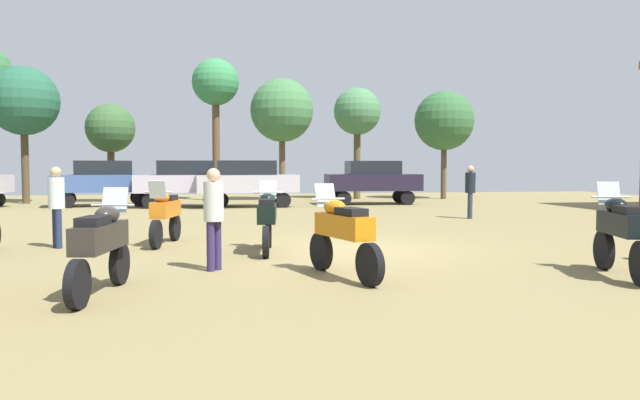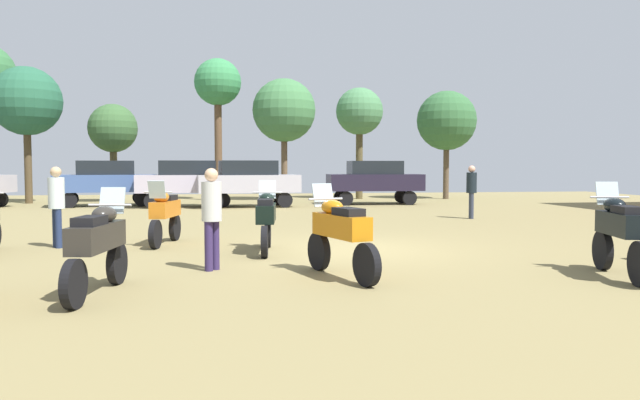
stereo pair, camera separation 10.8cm
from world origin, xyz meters
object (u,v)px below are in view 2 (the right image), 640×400
at_px(motorcycle_8, 165,213).
at_px(tree_7, 447,121).
at_px(car_2, 248,180).
at_px(car_3, 375,179).
at_px(person_2, 471,188).
at_px(tree_6, 359,113).
at_px(tree_3, 284,111).
at_px(motorcycle_6, 98,243).
at_px(tree_8, 26,102).
at_px(tree_2, 218,86).
at_px(motorcycle_1, 620,231).
at_px(tree_1, 113,129).
at_px(person_3, 212,211).
at_px(car_4, 187,180).
at_px(motorcycle_4, 340,232).
at_px(motorcycle_3, 266,217).
at_px(person_1, 56,200).
at_px(car_1, 106,180).

relative_size(motorcycle_8, tree_7, 0.36).
distance_m(car_2, tree_7, 12.14).
relative_size(car_3, tree_7, 0.75).
relative_size(person_2, tree_6, 0.30).
xyz_separation_m(motorcycle_8, tree_6, (8.39, 17.85, 3.88)).
height_order(person_2, tree_3, tree_3).
distance_m(tree_3, tree_7, 8.70).
distance_m(motorcycle_6, tree_8, 23.31).
distance_m(person_2, tree_2, 15.52).
bearing_deg(person_2, motorcycle_8, -45.76).
bearing_deg(motorcycle_1, tree_1, 131.56).
bearing_deg(car_2, tree_8, 61.21).
distance_m(motorcycle_6, tree_2, 23.30).
relative_size(motorcycle_6, tree_7, 0.38).
relative_size(car_2, person_3, 2.57).
bearing_deg(person_2, car_4, -112.06).
xyz_separation_m(motorcycle_6, tree_2, (1.31, 22.70, 5.12)).
height_order(motorcycle_4, person_3, person_3).
bearing_deg(tree_7, tree_2, 178.52).
xyz_separation_m(motorcycle_3, person_1, (-4.44, 1.34, 0.31)).
xyz_separation_m(motorcycle_3, tree_3, (2.09, 18.54, 3.85)).
bearing_deg(person_2, person_3, -28.33).
xyz_separation_m(motorcycle_1, car_4, (-7.90, 17.94, 0.43)).
xyz_separation_m(motorcycle_3, tree_8, (-10.09, 17.88, 4.06)).
xyz_separation_m(motorcycle_4, car_4, (-3.50, 17.27, 0.44)).
height_order(car_3, tree_2, tree_2).
height_order(motorcycle_6, tree_8, tree_8).
height_order(tree_2, tree_6, tree_2).
distance_m(motorcycle_4, tree_7, 23.97).
bearing_deg(car_3, car_4, 94.97).
bearing_deg(car_1, tree_8, 46.19).
xyz_separation_m(motorcycle_6, person_3, (1.50, 1.76, 0.30)).
height_order(car_2, person_2, car_2).
bearing_deg(tree_7, tree_1, -178.87).
bearing_deg(tree_6, motorcycle_3, -107.77).
bearing_deg(motorcycle_8, tree_3, -92.97).
height_order(tree_1, tree_3, tree_3).
height_order(motorcycle_4, car_3, car_3).
xyz_separation_m(tree_1, tree_3, (8.37, 0.29, 1.03)).
distance_m(car_4, person_3, 16.37).
height_order(car_1, tree_3, tree_3).
bearing_deg(car_3, motorcycle_8, 150.10).
bearing_deg(car_4, tree_7, -77.04).
relative_size(car_4, tree_7, 0.77).
bearing_deg(car_1, tree_6, -82.54).
height_order(motorcycle_8, car_4, car_4).
bearing_deg(car_3, tree_6, -1.98).
bearing_deg(motorcycle_3, tree_6, 78.36).
distance_m(car_4, tree_3, 7.15).
bearing_deg(motorcycle_3, person_1, 169.33).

